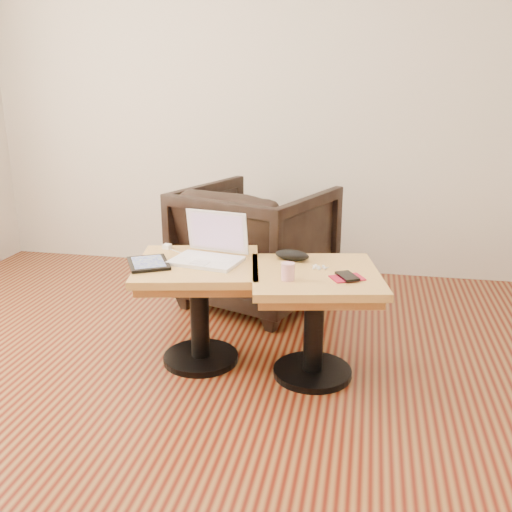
% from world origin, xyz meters
% --- Properties ---
extents(room_shell, '(4.52, 4.52, 2.71)m').
position_xyz_m(room_shell, '(0.00, 0.00, 1.35)').
color(room_shell, '#4C140C').
rests_on(room_shell, ground).
extents(side_table_left, '(0.71, 0.71, 0.55)m').
position_xyz_m(side_table_left, '(-0.14, 0.62, 0.41)').
color(side_table_left, black).
rests_on(side_table_left, ground).
extents(side_table_right, '(0.71, 0.71, 0.55)m').
position_xyz_m(side_table_right, '(0.45, 0.58, 0.41)').
color(side_table_right, black).
rests_on(side_table_right, ground).
extents(laptop, '(0.38, 0.33, 0.24)m').
position_xyz_m(laptop, '(-0.09, 0.66, 0.60)').
color(laptop, white).
rests_on(laptop, side_table_left).
extents(tablet, '(0.28, 0.30, 0.02)m').
position_xyz_m(tablet, '(-0.37, 0.53, 0.56)').
color(tablet, black).
rests_on(tablet, side_table_left).
extents(charging_adapter, '(0.05, 0.05, 0.02)m').
position_xyz_m(charging_adapter, '(-0.38, 0.81, 0.56)').
color(charging_adapter, white).
rests_on(charging_adapter, side_table_left).
extents(glasses_case, '(0.19, 0.11, 0.06)m').
position_xyz_m(glasses_case, '(0.32, 0.74, 0.58)').
color(glasses_case, black).
rests_on(glasses_case, side_table_right).
extents(striped_cup, '(0.08, 0.08, 0.08)m').
position_xyz_m(striped_cup, '(0.34, 0.44, 0.59)').
color(striped_cup, '#C3486E').
rests_on(striped_cup, side_table_right).
extents(earbuds_tangle, '(0.08, 0.06, 0.02)m').
position_xyz_m(earbuds_tangle, '(0.46, 0.63, 0.55)').
color(earbuds_tangle, white).
rests_on(earbuds_tangle, side_table_right).
extents(phone_on_sleeve, '(0.18, 0.16, 0.02)m').
position_xyz_m(phone_on_sleeve, '(0.60, 0.51, 0.56)').
color(phone_on_sleeve, maroon).
rests_on(phone_on_sleeve, side_table_right).
extents(armchair, '(1.09, 1.11, 0.79)m').
position_xyz_m(armchair, '(-0.02, 1.50, 0.39)').
color(armchair, black).
rests_on(armchair, ground).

